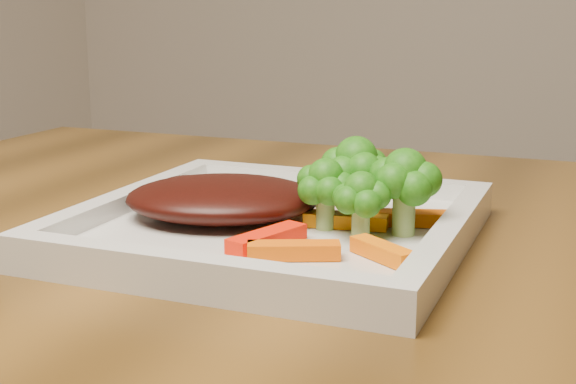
% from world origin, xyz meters
% --- Properties ---
extents(plate, '(0.27, 0.27, 0.01)m').
position_xyz_m(plate, '(-0.48, 0.11, 0.76)').
color(plate, silver).
rests_on(plate, dining_table).
extents(steak, '(0.17, 0.15, 0.03)m').
position_xyz_m(steak, '(-0.52, 0.11, 0.78)').
color(steak, '#350A08').
rests_on(steak, plate).
extents(broccoli_0, '(0.07, 0.07, 0.07)m').
position_xyz_m(broccoli_0, '(-0.43, 0.14, 0.80)').
color(broccoli_0, '#156210').
rests_on(broccoli_0, plate).
extents(broccoli_1, '(0.07, 0.07, 0.06)m').
position_xyz_m(broccoli_1, '(-0.39, 0.12, 0.79)').
color(broccoli_1, '#195D0F').
rests_on(broccoli_1, plate).
extents(broccoli_2, '(0.05, 0.05, 0.06)m').
position_xyz_m(broccoli_2, '(-0.41, 0.09, 0.79)').
color(broccoli_2, '#1B6210').
rests_on(broccoli_2, plate).
extents(broccoli_3, '(0.06, 0.06, 0.06)m').
position_xyz_m(broccoli_3, '(-0.44, 0.11, 0.79)').
color(broccoli_3, '#105D0F').
rests_on(broccoli_3, plate).
extents(carrot_0, '(0.06, 0.04, 0.01)m').
position_xyz_m(carrot_0, '(-0.44, 0.04, 0.77)').
color(carrot_0, '#F45E03').
rests_on(carrot_0, plate).
extents(carrot_1, '(0.05, 0.04, 0.01)m').
position_xyz_m(carrot_1, '(-0.39, 0.06, 0.77)').
color(carrot_1, '#FF6E04').
rests_on(carrot_1, plate).
extents(carrot_2, '(0.04, 0.06, 0.01)m').
position_xyz_m(carrot_2, '(-0.46, 0.06, 0.77)').
color(carrot_2, '#FF1D04').
rests_on(carrot_2, plate).
extents(carrot_3, '(0.06, 0.03, 0.01)m').
position_xyz_m(carrot_3, '(-0.38, 0.14, 0.77)').
color(carrot_3, '#DA5603').
rests_on(carrot_3, plate).
extents(carrot_4, '(0.06, 0.05, 0.01)m').
position_xyz_m(carrot_4, '(-0.46, 0.18, 0.77)').
color(carrot_4, '#E36203').
rests_on(carrot_4, plate).
extents(carrot_6, '(0.06, 0.02, 0.01)m').
position_xyz_m(carrot_6, '(-0.43, 0.12, 0.77)').
color(carrot_6, orange).
rests_on(carrot_6, plate).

